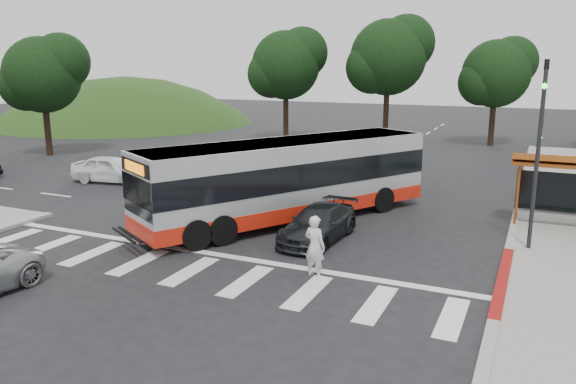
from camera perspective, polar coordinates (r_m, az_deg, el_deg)
The scene contains 17 objects.
ground at distance 22.10m, azimuth -2.62°, elevation -3.80°, with size 140.00×140.00×0.00m, color black.
sidewalk_east at distance 27.59m, azimuth 26.52°, elevation -1.65°, with size 4.00×40.00×0.12m, color gray.
curb_east at distance 27.57m, azimuth 22.38°, elevation -1.24°, with size 0.30×40.00×0.15m, color #9E9991.
curb_east_red at distance 17.98m, azimuth 20.94°, elevation -8.43°, with size 0.32×6.00×0.15m, color maroon.
hillside_nw at distance 64.51m, azimuth -16.07°, elevation 6.79°, with size 44.00×44.00×10.00m, color #193C13.
crosswalk_ladder at distance 18.03m, azimuth -9.92°, elevation -7.91°, with size 18.00×2.60×0.01m, color silver.
bus_shelter at distance 24.30m, azimuth 26.77°, elevation 2.04°, with size 4.20×1.60×2.86m.
traffic_signal_ne_tall at distance 20.48m, azimuth 24.16°, elevation 4.84°, with size 0.18×0.37×6.50m.
traffic_signal_ne_short at distance 27.60m, azimuth 24.10°, elevation 3.72°, with size 0.18×0.37×4.00m.
tree_north_a at distance 46.37m, azimuth 10.26°, elevation 13.44°, with size 6.60×6.15×10.17m.
tree_north_b at distance 47.03m, azimuth 20.47°, elevation 11.30°, with size 5.72×5.33×8.43m.
tree_north_c at distance 47.16m, azimuth -0.11°, elevation 12.87°, with size 6.16×5.74×9.30m.
tree_west_a at distance 42.82m, azimuth -23.57°, elevation 10.96°, with size 5.72×5.33×8.43m.
transit_bus at distance 22.98m, azimuth 0.06°, elevation 1.13°, with size 2.78×12.83×3.31m, color #B2B4B7, non-canonical shape.
pedestrian at distance 17.06m, azimuth 2.74°, elevation -5.53°, with size 0.70×0.46×1.93m, color silver.
dark_sedan at distance 20.61m, azimuth 3.10°, elevation -3.23°, with size 1.76×4.34×1.26m, color #212427.
west_car_white at distance 32.10m, azimuth -17.54°, elevation 2.24°, with size 1.73×4.31×1.47m, color white.
Camera 1 is at (9.66, -18.83, 6.37)m, focal length 35.00 mm.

